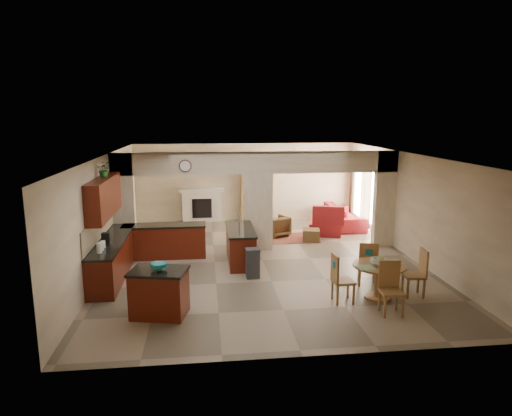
{
  "coord_description": "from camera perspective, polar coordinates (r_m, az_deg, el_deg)",
  "views": [
    {
      "loc": [
        -1.5,
        -11.53,
        3.77
      ],
      "look_at": [
        -0.14,
        0.3,
        1.36
      ],
      "focal_mm": 32.0,
      "sensor_mm": 36.0,
      "label": 1
    }
  ],
  "objects": [
    {
      "name": "glazed_door",
      "position": [
        15.9,
        13.68,
        1.25
      ],
      "size": [
        0.02,
        0.7,
        2.1
      ],
      "primitive_type": "cube",
      "color": "white",
      "rests_on": "wall_right"
    },
    {
      "name": "wall_front",
      "position": [
        7.11,
        6.1,
        -8.11
      ],
      "size": [
        8.0,
        0.0,
        8.0
      ],
      "primitive_type": "plane",
      "rotation": [
        -1.57,
        0.0,
        0.0
      ],
      "color": "beige",
      "rests_on": "floor"
    },
    {
      "name": "window_a",
      "position": [
        15.09,
        14.81,
        1.24
      ],
      "size": [
        0.02,
        0.9,
        1.9
      ],
      "primitive_type": "cube",
      "color": "white",
      "rests_on": "wall_right"
    },
    {
      "name": "partition_left_pier",
      "position": [
        12.94,
        -16.21,
        0.42
      ],
      "size": [
        0.6,
        0.25,
        2.8
      ],
      "primitive_type": "cube",
      "color": "beige",
      "rests_on": "floor"
    },
    {
      "name": "kitchen_counter",
      "position": [
        11.89,
        -14.85,
        -5.11
      ],
      "size": [
        2.52,
        3.29,
        1.48
      ],
      "color": "#3E1107",
      "rests_on": "floor"
    },
    {
      "name": "window_b",
      "position": [
        16.67,
        12.71,
        2.28
      ],
      "size": [
        0.02,
        0.9,
        1.9
      ],
      "primitive_type": "cube",
      "color": "white",
      "rests_on": "wall_right"
    },
    {
      "name": "plant",
      "position": [
        11.24,
        -18.47,
        4.61
      ],
      "size": [
        0.34,
        0.3,
        0.36
      ],
      "primitive_type": "imported",
      "rotation": [
        0.0,
        0.0,
        0.05
      ],
      "color": "#1D5316",
      "rests_on": "upper_cabinets"
    },
    {
      "name": "partition_center_pier",
      "position": [
        12.9,
        0.28,
        -0.52
      ],
      "size": [
        0.8,
        0.25,
        2.2
      ],
      "primitive_type": "cube",
      "color": "beige",
      "rests_on": "floor"
    },
    {
      "name": "wall_left",
      "position": [
        12.03,
        -18.4,
        -0.52
      ],
      "size": [
        0.0,
        10.0,
        10.0
      ],
      "primitive_type": "plane",
      "rotation": [
        1.57,
        0.0,
        1.57
      ],
      "color": "beige",
      "rests_on": "floor"
    },
    {
      "name": "armchair",
      "position": [
        14.58,
        2.58,
        -2.27
      ],
      "size": [
        0.92,
        0.93,
        0.64
      ],
      "primitive_type": "imported",
      "rotation": [
        0.0,
        0.0,
        3.59
      ],
      "color": "maroon",
      "rests_on": "floor"
    },
    {
      "name": "upper_cabinets",
      "position": [
        11.13,
        -18.48,
        1.27
      ],
      "size": [
        0.35,
        2.4,
        0.9
      ],
      "primitive_type": "cube",
      "color": "#3E1107",
      "rests_on": "wall_left"
    },
    {
      "name": "trash_can",
      "position": [
        10.85,
        -0.42,
        -7.06
      ],
      "size": [
        0.32,
        0.28,
        0.66
      ],
      "primitive_type": "cube",
      "rotation": [
        0.0,
        0.0,
        0.04
      ],
      "color": "#303032",
      "rests_on": "floor"
    },
    {
      "name": "chaise",
      "position": [
        14.92,
        8.64,
        -2.55
      ],
      "size": [
        1.18,
        1.05,
        0.4
      ],
      "primitive_type": "cube",
      "rotation": [
        0.0,
        0.0,
        -0.28
      ],
      "color": "maroon",
      "rests_on": "floor"
    },
    {
      "name": "drape_a_right",
      "position": [
        15.63,
        13.88,
        1.63
      ],
      "size": [
        0.1,
        0.28,
        2.3
      ],
      "primitive_type": "cube",
      "color": "#46221C",
      "rests_on": "wall_right"
    },
    {
      "name": "floor",
      "position": [
        12.22,
        0.83,
        -6.54
      ],
      "size": [
        10.0,
        10.0,
        0.0
      ],
      "primitive_type": "plane",
      "color": "#86755D",
      "rests_on": "ground"
    },
    {
      "name": "chair_west",
      "position": [
        9.55,
        10.39,
        -8.43
      ],
      "size": [
        0.44,
        0.44,
        1.02
      ],
      "rotation": [
        0.0,
        0.0,
        1.61
      ],
      "color": "#965F33",
      "rests_on": "floor"
    },
    {
      "name": "rug",
      "position": [
        14.4,
        4.51,
        -3.77
      ],
      "size": [
        1.6,
        1.3,
        0.01
      ],
      "primitive_type": "cube",
      "color": "brown",
      "rests_on": "floor"
    },
    {
      "name": "fruit_bowl",
      "position": [
        9.79,
        15.05,
        -6.46
      ],
      "size": [
        0.32,
        0.32,
        0.17
      ],
      "primitive_type": "cylinder",
      "color": "#73A423",
      "rests_on": "dining_table"
    },
    {
      "name": "chair_south",
      "position": [
        9.31,
        16.46,
        -9.26
      ],
      "size": [
        0.45,
        0.45,
        1.02
      ],
      "rotation": [
        0.0,
        0.0,
        -0.07
      ],
      "color": "#965F33",
      "rests_on": "floor"
    },
    {
      "name": "drape_b_left",
      "position": [
        16.09,
        13.27,
        1.93
      ],
      "size": [
        0.1,
        0.28,
        2.3
      ],
      "primitive_type": "cube",
      "color": "#46221C",
      "rests_on": "wall_right"
    },
    {
      "name": "ottoman",
      "position": [
        14.11,
        6.9,
        -3.39
      ],
      "size": [
        0.59,
        0.59,
        0.37
      ],
      "primitive_type": "cube",
      "rotation": [
        0.0,
        0.0,
        -0.2
      ],
      "color": "maroon",
      "rests_on": "floor"
    },
    {
      "name": "dining_table",
      "position": [
        9.94,
        15.09,
        -8.2
      ],
      "size": [
        1.09,
        1.09,
        0.74
      ],
      "color": "#965F33",
      "rests_on": "floor"
    },
    {
      "name": "chair_east",
      "position": [
        10.32,
        19.6,
        -7.42
      ],
      "size": [
        0.46,
        0.46,
        1.02
      ],
      "rotation": [
        0.0,
        0.0,
        4.62
      ],
      "color": "#965F33",
      "rests_on": "floor"
    },
    {
      "name": "kitchen_island",
      "position": [
        9.05,
        -11.98,
        -10.29
      ],
      "size": [
        1.19,
        0.96,
        0.91
      ],
      "rotation": [
        0.0,
        0.0,
        -0.22
      ],
      "color": "#3E1107",
      "rests_on": "floor"
    },
    {
      "name": "wall_back",
      "position": [
        16.77,
        -1.35,
        3.3
      ],
      "size": [
        8.0,
        0.0,
        8.0
      ],
      "primitive_type": "plane",
      "rotation": [
        1.57,
        0.0,
        0.0
      ],
      "color": "beige",
      "rests_on": "floor"
    },
    {
      "name": "wall_right",
      "position": [
        12.99,
        18.63,
        0.32
      ],
      "size": [
        0.0,
        10.0,
        10.0
      ],
      "primitive_type": "plane",
      "rotation": [
        1.57,
        0.0,
        -1.57
      ],
      "color": "beige",
      "rests_on": "floor"
    },
    {
      "name": "drape_b_right",
      "position": [
        17.21,
        11.93,
        2.59
      ],
      "size": [
        0.1,
        0.28,
        2.3
      ],
      "primitive_type": "cube",
      "color": "#46221C",
      "rests_on": "wall_right"
    },
    {
      "name": "wall_clock",
      "position": [
        12.46,
        -8.84,
        5.21
      ],
      "size": [
        0.34,
        0.03,
        0.34
      ],
      "primitive_type": "cylinder",
      "rotation": [
        1.57,
        0.0,
        0.0
      ],
      "color": "#4A2C18",
      "rests_on": "partition_header"
    },
    {
      "name": "teal_bowl",
      "position": [
        8.84,
        -12.04,
        -7.19
      ],
      "size": [
        0.31,
        0.31,
        0.14
      ],
      "primitive_type": "cylinder",
      "color": "#137883",
      "rests_on": "kitchen_island"
    },
    {
      "name": "partition_right_pier",
      "position": [
        13.77,
        15.75,
        1.09
      ],
      "size": [
        0.6,
        0.25,
        2.8
      ],
      "primitive_type": "cube",
      "color": "beige",
      "rests_on": "floor"
    },
    {
      "name": "drape_a_left",
      "position": [
        14.53,
        15.52,
        0.82
      ],
      "size": [
        0.1,
        0.28,
        2.3
      ],
      "primitive_type": "cube",
      "color": "#46221C",
      "rests_on": "wall_right"
    },
    {
      "name": "fireplace",
      "position": [
        16.66,
        -6.77,
        0.43
      ],
      "size": [
        1.6,
        0.35,
        1.2
      ],
      "color": "silver",
      "rests_on": "floor"
    },
    {
      "name": "shelving_unit",
      "position": [
        16.7,
        -0.09,
        1.53
      ],
      "size": [
        1.0,
        0.32,
        1.8
      ],
      "primitive_type": "cube",
      "color": "#965F33",
      "rests_on": "floor"
    },
    {
      "name": "peninsula",
      "position": [
        11.92,
        -1.96,
        -4.71
      ],
      "size": [
        0.7,
        1.85,
        0.91
      ],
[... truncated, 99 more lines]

